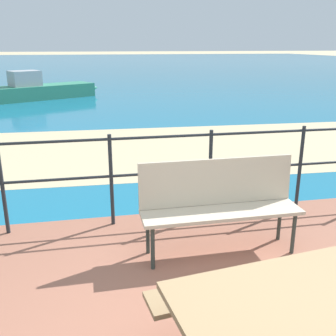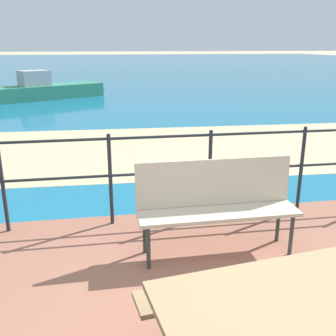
{
  "view_description": "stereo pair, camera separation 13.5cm",
  "coord_description": "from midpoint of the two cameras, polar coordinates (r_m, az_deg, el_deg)",
  "views": [
    {
      "loc": [
        -0.78,
        -1.89,
        2.1
      ],
      "look_at": [
        0.13,
        2.68,
        0.62
      ],
      "focal_mm": 41.78,
      "sensor_mm": 36.0,
      "label": 1
    },
    {
      "loc": [
        -0.65,
        -1.91,
        2.1
      ],
      "look_at": [
        0.13,
        2.68,
        0.62
      ],
      "focal_mm": 41.78,
      "sensor_mm": 36.0,
      "label": 2
    }
  ],
  "objects": [
    {
      "name": "sea_water",
      "position": [
        41.96,
        -8.92,
        14.56
      ],
      "size": [
        90.0,
        90.0,
        0.01
      ],
      "primitive_type": "cube",
      "color": "#196B8E",
      "rests_on": "ground"
    },
    {
      "name": "beach_strip",
      "position": [
        8.18,
        -4.31,
        2.74
      ],
      "size": [
        54.1,
        5.87,
        0.01
      ],
      "primitive_type": "cube",
      "rotation": [
        0.0,
        0.0,
        -0.03
      ],
      "color": "tan",
      "rests_on": "ground"
    },
    {
      "name": "picnic_table",
      "position": [
        2.49,
        21.57,
        -19.34
      ],
      "size": [
        1.92,
        1.55,
        0.77
      ],
      "rotation": [
        0.0,
        0.0,
        0.14
      ],
      "color": "#8C704C",
      "rests_on": "patio_paving"
    },
    {
      "name": "park_bench",
      "position": [
        3.95,
        8.04,
        -4.5
      ],
      "size": [
        1.6,
        0.42,
        0.95
      ],
      "rotation": [
        0.0,
        0.0,
        0.01
      ],
      "color": "#BCAD93",
      "rests_on": "patio_paving"
    },
    {
      "name": "railing_fence",
      "position": [
        4.55,
        -0.18,
        0.2
      ],
      "size": [
        5.94,
        0.04,
        1.09
      ],
      "color": "#1E2328",
      "rests_on": "patio_paving"
    },
    {
      "name": "boat_mid",
      "position": [
        16.6,
        -17.3,
        10.83
      ],
      "size": [
        4.95,
        3.33,
        1.12
      ],
      "rotation": [
        0.0,
        0.0,
        0.5
      ],
      "color": "#338466",
      "rests_on": "sea_water"
    }
  ]
}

